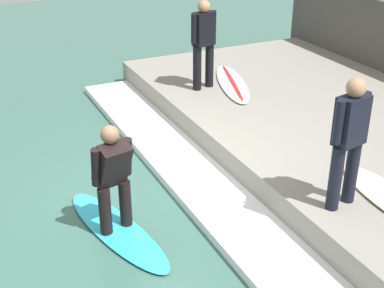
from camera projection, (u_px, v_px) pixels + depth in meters
The scene contains 8 objects.
ground_plane at pixel (145, 201), 7.17m from camera, with size 28.00×28.00×0.00m, color #386056.
concrete_ledge at pixel (350, 137), 8.42m from camera, with size 4.40×9.11×0.46m, color gray.
wave_foam_crest at pixel (200, 183), 7.47m from camera, with size 0.90×8.66×0.12m, color white.
surfboard_riding at pixel (117, 230), 6.53m from camera, with size 0.96×2.16×0.06m.
surfer_riding at pixel (113, 174), 6.18m from camera, with size 0.51×0.48×1.36m.
surfer_waiting_near at pixel (349, 137), 5.86m from camera, with size 0.52×0.28×1.55m.
surfer_waiting_far at pixel (204, 40), 9.35m from camera, with size 0.52×0.31×1.58m.
surfboard_waiting_far at pixel (232, 83), 9.88m from camera, with size 1.12×2.13×0.07m.
Camera 1 is at (-2.07, -5.76, 3.87)m, focal length 50.00 mm.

